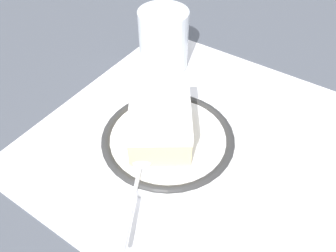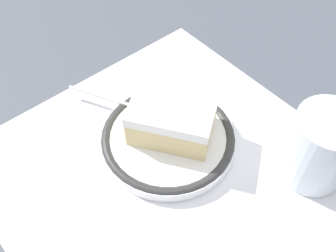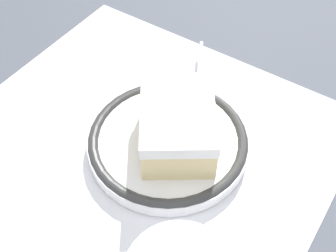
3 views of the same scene
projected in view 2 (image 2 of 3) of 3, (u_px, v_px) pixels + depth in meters
ground_plane at (168, 171)px, 0.47m from camera, size 2.40×2.40×0.00m
placemat at (168, 170)px, 0.47m from camera, size 0.40×0.40×0.00m
plate at (168, 138)px, 0.49m from camera, size 0.17×0.17×0.02m
cake_slice at (172, 118)px, 0.47m from camera, size 0.13×0.12×0.05m
spoon at (135, 107)px, 0.51m from camera, size 0.13×0.08×0.01m
cup at (319, 151)px, 0.44m from camera, size 0.08×0.08×0.09m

